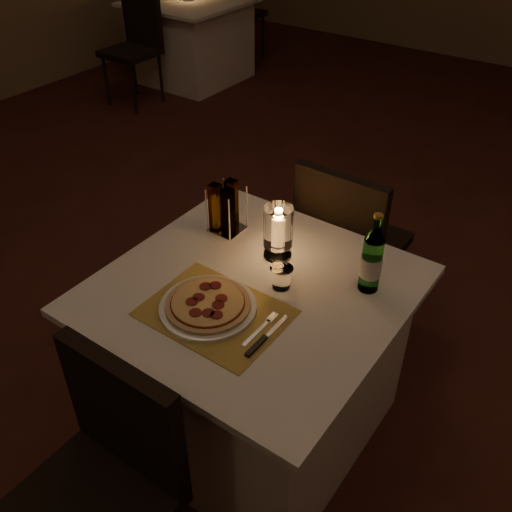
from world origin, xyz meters
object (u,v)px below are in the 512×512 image
Objects in this scene: plate at (208,307)px; water_bottle at (372,260)px; chair_near at (105,470)px; pizza at (208,303)px; chair_far at (346,236)px; tumbler at (281,277)px; hurricane_candle at (278,228)px; neighbor_table_left at (191,41)px; main_table at (253,360)px.

water_bottle reaches higher than plate.
chair_near is 0.58m from pizza.
chair_far reaches higher than tumbler.
chair_near is at bearing -84.65° from plate.
hurricane_candle is (0.02, 0.38, 0.09)m from pizza.
plate is 3.93× the size of tumbler.
chair_near is 0.90× the size of neighbor_table_left.
chair_far reaches higher than pizza.
plate is (-0.05, -0.89, 0.20)m from chair_far.
chair_far is 0.90× the size of neighbor_table_left.
main_table is at bearing -81.23° from hurricane_candle.
pizza is (-0.05, 0.53, 0.22)m from chair_near.
chair_near reaches higher than main_table.
main_table is at bearing 74.48° from plate.
plate is 1.14× the size of pizza.
chair_near is 0.81m from tumbler.
chair_near is at bearing -90.00° from main_table.
chair_near reaches higher than tumbler.
chair_near is 2.81× the size of plate.
pizza reaches higher than plate.
plate is at bearing -92.90° from hurricane_candle.
chair_near is 1.00× the size of chair_far.
main_table is at bearing -90.00° from chair_far.
neighbor_table_left is (-3.00, 2.98, -0.41)m from tumbler.
main_table is 3.12× the size of plate.
main_table and neighbor_table_left have the same top height.
water_bottle is at bearing -56.42° from chair_far.
chair_near is at bearing -90.00° from chair_far.
pizza reaches higher than main_table.
chair_near is 0.57m from plate.
tumbler is at bearing -83.13° from chair_far.
main_table is 0.42m from plate.
plate is at bearing -132.87° from water_bottle.
plate is 1.56× the size of hurricane_candle.
neighbor_table_left is (-2.92, 3.03, 0.00)m from main_table.
hurricane_candle reaches higher than neighbor_table_left.
main_table is 0.53m from hurricane_candle.
pizza is at bearing -118.52° from tumbler.
hurricane_candle is 0.21× the size of neighbor_table_left.
plate is at bearing -48.20° from neighbor_table_left.
plate is 0.27m from tumbler.
plate is 0.56m from water_bottle.
water_bottle is at bearing -40.85° from neighbor_table_left.
hurricane_candle is at bearing -44.41° from neighbor_table_left.
hurricane_candle reaches higher than pizza.
plate is at bearing -118.54° from tumbler.
main_table is 4.86× the size of hurricane_candle.
neighbor_table_left is (-2.92, 3.75, -0.18)m from chair_near.
hurricane_candle is (-0.11, 0.14, 0.08)m from tumbler.
chair_near is 11.06× the size of tumbler.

